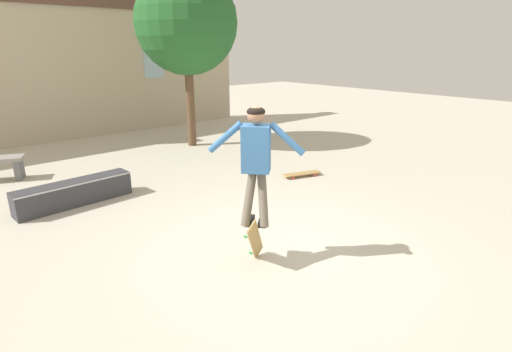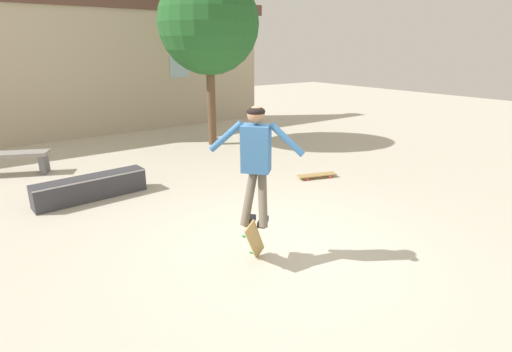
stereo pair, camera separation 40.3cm
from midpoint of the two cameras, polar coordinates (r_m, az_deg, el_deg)
The scene contains 7 objects.
ground_plane at distance 5.64m, azimuth 0.98°, elevation -10.64°, with size 40.00×40.00×0.00m, color beige.
building_backdrop at distance 13.45m, azimuth -27.76°, elevation 13.74°, with size 13.10×0.52×5.22m.
tree_right at distance 11.40m, azimuth -10.99°, elevation 20.65°, with size 2.71×2.71×4.66m.
skate_ledge at distance 7.91m, azimuth -25.84°, elevation -2.20°, with size 2.02×0.54×0.43m.
skater at distance 4.83m, azimuth -2.39°, elevation 2.88°, with size 0.84×0.95×1.52m.
skateboard_flipping at distance 5.18m, azimuth -2.39°, elevation -9.15°, with size 0.54×0.35×0.73m.
skateboard_resting at distance 8.72m, azimuth 5.27°, elevation 0.34°, with size 0.89×0.46×0.08m.
Camera 1 is at (-3.49, -3.53, 2.70)m, focal length 28.00 mm.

